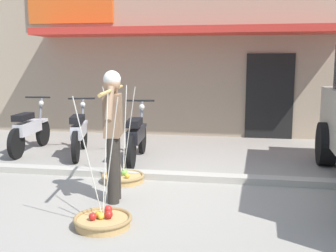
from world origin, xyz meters
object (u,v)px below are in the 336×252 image
at_px(motorcycle_nearest_shop, 29,130).
at_px(motorcycle_second_in_row, 80,132).
at_px(fruit_basket_left_side, 123,177).
at_px(motorcycle_third_in_row, 137,137).
at_px(fruit_basket_right_side, 103,220).
at_px(fruit_vendor, 113,127).

distance_m(motorcycle_nearest_shop, motorcycle_second_in_row, 1.11).
distance_m(fruit_basket_left_side, motorcycle_third_in_row, 1.37).
distance_m(fruit_basket_left_side, fruit_basket_right_side, 1.69).
relative_size(fruit_vendor, motorcycle_nearest_shop, 0.93).
height_order(fruit_vendor, motorcycle_second_in_row, fruit_vendor).
xyz_separation_m(fruit_basket_left_side, motorcycle_third_in_row, (-0.11, 1.31, 0.38)).
xyz_separation_m(motorcycle_second_in_row, motorcycle_third_in_row, (1.21, -0.26, 0.00)).
relative_size(fruit_basket_right_side, motorcycle_second_in_row, 0.82).
bearing_deg(fruit_basket_left_side, fruit_vendor, -81.57).
bearing_deg(motorcycle_third_in_row, motorcycle_nearest_shop, 171.07).
relative_size(motorcycle_second_in_row, motorcycle_third_in_row, 0.98).
bearing_deg(motorcycle_second_in_row, fruit_basket_left_side, -50.00).
bearing_deg(motorcycle_nearest_shop, fruit_vendor, -44.60).
relative_size(fruit_basket_left_side, fruit_basket_right_side, 1.00).
xyz_separation_m(fruit_vendor, motorcycle_third_in_row, (-0.24, 2.15, -0.52)).
xyz_separation_m(fruit_vendor, motorcycle_nearest_shop, (-2.55, 2.51, -0.52)).
distance_m(fruit_basket_right_side, motorcycle_third_in_row, 3.03).
height_order(fruit_vendor, motorcycle_third_in_row, fruit_vendor).
height_order(fruit_vendor, fruit_basket_left_side, fruit_vendor).
relative_size(motorcycle_nearest_shop, motorcycle_second_in_row, 1.02).
bearing_deg(fruit_basket_right_side, motorcycle_third_in_row, 96.92).
bearing_deg(fruit_basket_right_side, fruit_vendor, 98.47).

